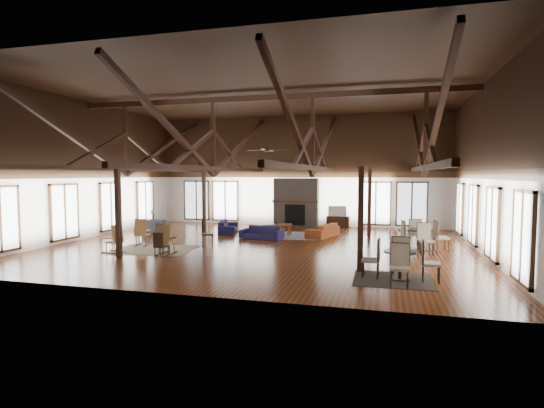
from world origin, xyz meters
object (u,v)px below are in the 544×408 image
(sofa_navy_left, at_px, (228,227))
(cafe_table_near, at_px, (400,260))
(armchair, at_px, (153,227))
(tv_console, at_px, (338,222))
(sofa_orange, at_px, (323,230))
(coffee_table, at_px, (277,225))
(sofa_navy_front, at_px, (261,233))
(cafe_table_far, at_px, (419,236))

(sofa_navy_left, bearing_deg, cafe_table_near, -148.20)
(armchair, bearing_deg, tv_console, -55.91)
(sofa_orange, xyz_separation_m, armchair, (-7.88, -1.18, 0.02))
(armchair, bearing_deg, coffee_table, -75.47)
(sofa_navy_front, height_order, armchair, armchair)
(armchair, relative_size, tv_console, 0.84)
(sofa_navy_left, bearing_deg, coffee_table, -109.41)
(armchair, distance_m, cafe_table_far, 11.90)
(cafe_table_near, relative_size, cafe_table_far, 0.96)
(sofa_navy_front, height_order, tv_console, tv_console)
(cafe_table_far, bearing_deg, tv_console, 120.37)
(sofa_navy_front, relative_size, cafe_table_near, 0.91)
(armchair, distance_m, tv_console, 9.50)
(tv_console, bearing_deg, coffee_table, -122.62)
(cafe_table_near, xyz_separation_m, tv_console, (-2.83, 10.93, -0.24))
(cafe_table_near, bearing_deg, armchair, 151.16)
(sofa_navy_front, xyz_separation_m, cafe_table_far, (6.45, -1.27, 0.28))
(sofa_navy_left, xyz_separation_m, cafe_table_far, (8.55, -2.74, 0.26))
(sofa_navy_left, relative_size, armchair, 2.02)
(sofa_navy_front, xyz_separation_m, coffee_table, (0.41, 1.25, 0.18))
(coffee_table, xyz_separation_m, cafe_table_near, (5.21, -7.21, 0.08))
(sofa_orange, distance_m, cafe_table_far, 4.70)
(cafe_table_near, bearing_deg, cafe_table_far, 80.03)
(cafe_table_far, bearing_deg, sofa_orange, 147.15)
(armchair, height_order, cafe_table_far, cafe_table_far)
(sofa_orange, bearing_deg, cafe_table_near, 39.73)
(cafe_table_far, bearing_deg, cafe_table_near, -99.97)
(coffee_table, bearing_deg, cafe_table_far, -35.85)
(sofa_navy_front, bearing_deg, tv_console, 70.78)
(coffee_table, height_order, cafe_table_far, cafe_table_far)
(coffee_table, bearing_deg, armchair, 178.11)
(sofa_navy_front, xyz_separation_m, armchair, (-5.37, 0.10, 0.05))
(sofa_navy_left, relative_size, cafe_table_near, 0.97)
(sofa_navy_front, relative_size, armchair, 1.90)
(sofa_navy_front, height_order, coffee_table, sofa_navy_front)
(sofa_navy_left, height_order, armchair, armchair)
(cafe_table_near, bearing_deg, sofa_navy_left, 136.13)
(sofa_navy_left, bearing_deg, sofa_orange, -106.83)
(sofa_navy_front, distance_m, sofa_orange, 2.81)
(armchair, height_order, cafe_table_near, cafe_table_near)
(cafe_table_near, bearing_deg, tv_console, 104.53)
(cafe_table_near, relative_size, tv_console, 1.75)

